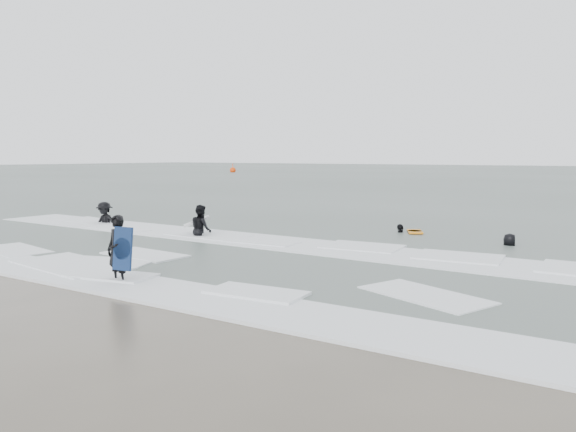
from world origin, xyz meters
The scene contains 9 objects.
ground centered at (0.00, 0.00, 0.00)m, with size 320.00×320.00×0.00m, color brown.
surfer_centre centered at (-0.87, -0.59, 0.00)m, with size 0.58×0.38×1.59m, color black.
surfer_wading centered at (-4.19, 5.77, 0.00)m, with size 0.84×0.65×1.73m, color black.
surfer_breaker centered at (-10.10, 6.31, 0.00)m, with size 1.17×0.67×1.82m, color black.
surfer_right_near centered at (1.24, 10.66, 0.00)m, with size 0.89×0.37×1.52m, color black.
surfer_right_far centered at (5.28, 9.77, 0.00)m, with size 0.77×0.50×1.58m, color black.
surf_foam centered at (0.00, 3.70, 0.04)m, with size 30.03×9.06×0.09m.
bodyboards centered at (-1.15, 5.45, 0.50)m, with size 7.27×12.12×1.25m.
buoy centered at (-51.55, 65.27, 0.42)m, with size 1.00×1.00×1.65m.
Camera 1 is at (9.21, -8.78, 2.89)m, focal length 35.00 mm.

